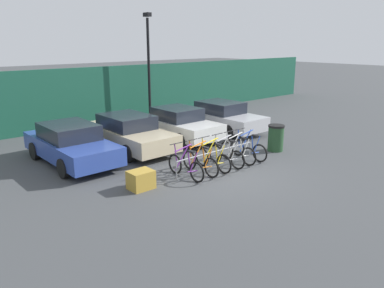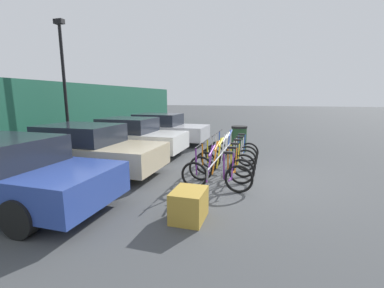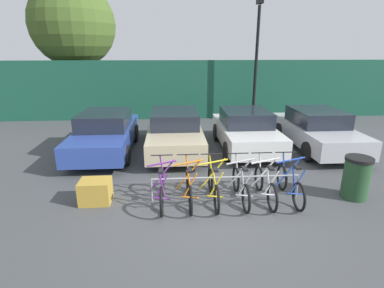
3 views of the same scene
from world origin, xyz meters
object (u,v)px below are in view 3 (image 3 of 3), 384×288
Objects in this scene: car_white at (245,130)px; car_silver at (316,130)px; bicycle_blue at (290,185)px; tree_behind_hoarding at (73,25)px; car_beige at (175,131)px; lamp_post at (256,56)px; car_blue at (105,133)px; bicycle_white at (265,185)px; bike_rack at (226,180)px; bicycle_yellow at (213,187)px; bicycle_silver at (241,186)px; bicycle_orange at (189,188)px; cargo_crate at (96,191)px; trash_bin at (356,178)px; bicycle_purple at (162,189)px.

car_white and car_silver have the same top height.
tree_behind_hoarding is at bearing 125.76° from bicycle_blue.
lamp_post reaches higher than car_beige.
car_blue is 7.46m from car_silver.
car_beige reaches higher than bicycle_white.
lamp_post is (1.25, 7.97, 2.75)m from bicycle_blue.
car_white is at bearing 69.78° from bike_rack.
car_beige reaches higher than bicycle_yellow.
bicycle_blue is (1.18, 0.00, 0.00)m from bicycle_silver.
bike_rack is 0.81× the size of car_blue.
car_white is (1.04, 3.85, 0.31)m from bicycle_silver.
bicycle_yellow and bicycle_blue have the same top height.
bicycle_white is at bearing -96.71° from car_white.
bike_rack is 5.33m from car_silver.
car_beige reaches higher than bicycle_orange.
lamp_post is at bearing 62.08° from bicycle_orange.
bike_rack is 1.52m from bicycle_blue.
car_white is (0.45, 3.85, 0.31)m from bicycle_white.
bicycle_blue is at bearing -5.63° from bike_rack.
cargo_crate is (-4.43, -3.67, -0.42)m from car_white.
lamp_post reaches higher than car_blue.
car_blue is at bearing 121.33° from bicycle_orange.
tree_behind_hoarding reaches higher than car_white.
bicycle_white is (0.58, 0.00, 0.00)m from bicycle_silver.
car_blue is at bearing 97.38° from cargo_crate.
trash_bin is at bearing -0.19° from bicycle_white.
bicycle_silver is 1.66× the size of trash_bin.
bicycle_silver is 4.19m from car_beige.
bicycle_white is 0.42× the size of car_white.
car_white is (2.87, 3.85, 0.31)m from bicycle_purple.
bicycle_silver is at bearing -3.07° from cargo_crate.
car_silver is at bearing 57.18° from bicycle_blue.
bicycle_silver is at bearing -44.78° from car_blue.
bicycle_blue is 0.39× the size of car_blue.
bicycle_yellow is 2.44× the size of cargo_crate.
bicycle_blue is at bearing -3.32° from bicycle_orange.
car_white reaches higher than cargo_crate.
cargo_crate is at bearing 177.71° from bicycle_blue.
bike_rack is at bearing -46.17° from car_blue.
bike_rack is 0.82× the size of car_silver.
bicycle_blue is (3.02, 0.00, 0.00)m from bicycle_purple.
cargo_crate is (-3.98, 0.18, -0.10)m from bicycle_white.
car_beige is 4.21m from cargo_crate.
bicycle_white is 2.20m from trash_bin.
car_beige is at bearing 137.27° from trash_bin.
bicycle_yellow is at bearing -61.15° from tree_behind_hoarding.
bicycle_orange is 4.67m from car_blue.
bicycle_silver is at bearing -58.58° from tree_behind_hoarding.
cargo_crate is at bearing 178.13° from trash_bin.
tree_behind_hoarding is at bearing 120.48° from bike_rack.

